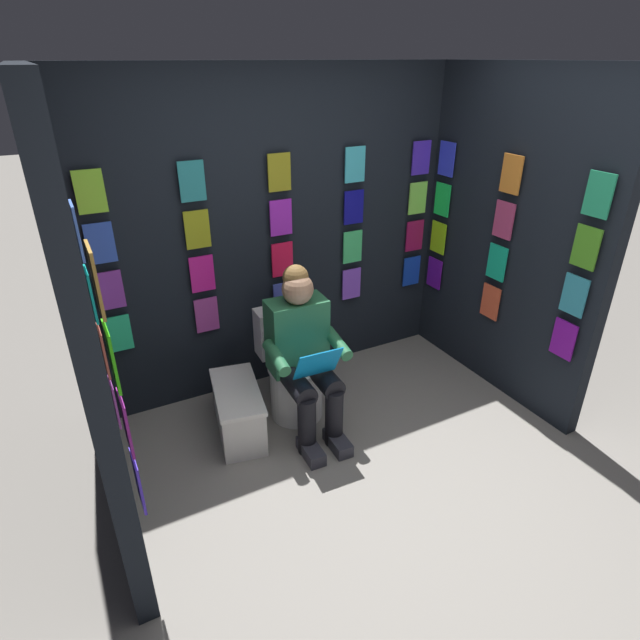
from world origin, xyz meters
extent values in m
plane|color=gray|center=(0.00, 0.00, 0.00)|extent=(30.00, 30.00, 0.00)
cube|color=black|center=(0.00, -1.73, 1.18)|extent=(2.93, 0.10, 2.36)
cube|color=#22D88D|center=(1.23, -1.64, 0.70)|extent=(0.17, 0.01, 0.26)
cube|color=#A53893|center=(0.62, -1.64, 0.70)|extent=(0.17, 0.01, 0.26)
cube|color=#4351C1|center=(0.00, -1.64, 0.70)|extent=(0.17, 0.01, 0.26)
cube|color=#8949E4|center=(-0.62, -1.64, 0.70)|extent=(0.17, 0.01, 0.26)
cube|color=blue|center=(-1.23, -1.64, 0.70)|extent=(0.17, 0.01, 0.26)
cube|color=purple|center=(1.23, -1.64, 1.02)|extent=(0.17, 0.01, 0.26)
cube|color=#D91790|center=(0.62, -1.64, 1.02)|extent=(0.17, 0.01, 0.26)
cube|color=#EE0F3D|center=(0.00, -1.64, 1.02)|extent=(0.17, 0.01, 0.26)
cube|color=#3FD072|center=(-0.62, -1.64, 1.02)|extent=(0.17, 0.01, 0.26)
cube|color=#99144F|center=(-1.23, -1.64, 1.02)|extent=(0.17, 0.01, 0.26)
cube|color=blue|center=(1.23, -1.64, 1.34)|extent=(0.17, 0.01, 0.26)
cube|color=#999E17|center=(0.62, -1.64, 1.34)|extent=(0.17, 0.01, 0.26)
cube|color=purple|center=(0.00, -1.64, 1.34)|extent=(0.17, 0.01, 0.26)
cube|color=#10108E|center=(-0.62, -1.64, 1.34)|extent=(0.17, 0.01, 0.26)
cube|color=#91ED52|center=(-1.23, -1.64, 1.34)|extent=(0.17, 0.01, 0.26)
cube|color=#8CE12E|center=(1.23, -1.64, 1.67)|extent=(0.17, 0.01, 0.26)
cube|color=teal|center=(0.62, -1.64, 1.67)|extent=(0.17, 0.01, 0.26)
cube|color=olive|center=(0.00, -1.64, 1.67)|extent=(0.17, 0.01, 0.26)
cube|color=#40C3D9|center=(-0.62, -1.64, 1.67)|extent=(0.17, 0.01, 0.26)
cube|color=#4A2ACE|center=(-1.23, -1.64, 1.67)|extent=(0.17, 0.01, 0.26)
cube|color=black|center=(-1.46, -0.84, 1.18)|extent=(0.10, 1.68, 2.36)
cube|color=#62129C|center=(-1.38, -1.51, 0.70)|extent=(0.01, 0.17, 0.26)
cube|color=#DE5333|center=(-1.38, -0.84, 0.70)|extent=(0.01, 0.17, 0.26)
cube|color=#7A14A0|center=(-1.38, -0.17, 0.70)|extent=(0.01, 0.17, 0.26)
cube|color=#93E215|center=(-1.38, -1.51, 1.02)|extent=(0.01, 0.17, 0.26)
cube|color=#14B485|center=(-1.38, -0.84, 1.02)|extent=(0.01, 0.17, 0.26)
cube|color=teal|center=(-1.38, -0.17, 1.02)|extent=(0.01, 0.17, 0.26)
cube|color=#17D54F|center=(-1.38, -1.51, 1.34)|extent=(0.01, 0.17, 0.26)
cube|color=#B03968|center=(-1.38, -0.84, 1.34)|extent=(0.01, 0.17, 0.26)
cube|color=#489523|center=(-1.38, -0.17, 1.34)|extent=(0.01, 0.17, 0.26)
cube|color=#303DEA|center=(-1.38, -1.51, 1.67)|extent=(0.01, 0.17, 0.26)
cube|color=orange|center=(-1.38, -0.84, 1.67)|extent=(0.01, 0.17, 0.26)
cube|color=#259D6A|center=(-1.38, -0.17, 1.67)|extent=(0.01, 0.17, 0.26)
cube|color=black|center=(1.46, -0.84, 1.18)|extent=(0.10, 1.68, 2.36)
cube|color=#4D30EE|center=(1.38, -0.17, 0.70)|extent=(0.01, 0.17, 0.26)
cube|color=purple|center=(1.38, -0.84, 0.70)|extent=(0.01, 0.17, 0.26)
cube|color=#2D8D30|center=(1.38, -1.51, 0.70)|extent=(0.01, 0.17, 0.26)
cube|color=#8F1B8B|center=(1.38, -0.17, 1.02)|extent=(0.01, 0.17, 0.26)
cube|color=#BC4C3C|center=(1.38, -0.84, 1.02)|extent=(0.01, 0.17, 0.26)
cube|color=#52C7F0|center=(1.38, -1.51, 1.02)|extent=(0.01, 0.17, 0.26)
cube|color=#32CB0D|center=(1.38, -0.17, 1.34)|extent=(0.01, 0.17, 0.26)
cube|color=#0BA49E|center=(1.38, -0.84, 1.34)|extent=(0.01, 0.17, 0.26)
cube|color=#C74B3E|center=(1.38, -1.51, 1.34)|extent=(0.01, 0.17, 0.26)
cube|color=#B07F31|center=(1.38, -0.17, 1.67)|extent=(0.01, 0.17, 0.26)
cube|color=#4975E0|center=(1.38, -0.84, 1.67)|extent=(0.01, 0.17, 0.26)
cube|color=#B72292|center=(1.38, -1.51, 1.67)|extent=(0.01, 0.17, 0.26)
cylinder|color=white|center=(0.15, -1.12, 0.20)|extent=(0.38, 0.38, 0.40)
cylinder|color=white|center=(0.15, -1.12, 0.41)|extent=(0.41, 0.41, 0.02)
cube|color=white|center=(0.14, -1.38, 0.58)|extent=(0.39, 0.20, 0.36)
cylinder|color=white|center=(0.15, -1.29, 0.58)|extent=(0.39, 0.09, 0.39)
cube|color=#286B42|center=(0.15, -1.09, 0.68)|extent=(0.41, 0.24, 0.52)
sphere|color=tan|center=(0.16, -1.06, 1.04)|extent=(0.21, 0.21, 0.21)
sphere|color=olive|center=(0.15, -1.09, 1.11)|extent=(0.17, 0.17, 0.17)
cylinder|color=black|center=(0.06, -0.88, 0.44)|extent=(0.17, 0.41, 0.15)
cylinder|color=black|center=(0.26, -0.89, 0.44)|extent=(0.17, 0.41, 0.15)
cylinder|color=black|center=(0.07, -0.70, 0.21)|extent=(0.12, 0.12, 0.42)
cylinder|color=black|center=(0.27, -0.71, 0.21)|extent=(0.12, 0.12, 0.42)
cube|color=#33333D|center=(0.07, -0.64, 0.04)|extent=(0.12, 0.26, 0.09)
cube|color=#33333D|center=(0.27, -0.65, 0.04)|extent=(0.12, 0.26, 0.09)
cylinder|color=#286B42|center=(-0.06, -0.90, 0.66)|extent=(0.10, 0.31, 0.13)
cylinder|color=#286B42|center=(0.38, -0.92, 0.66)|extent=(0.10, 0.31, 0.13)
cube|color=#0C82CD|center=(0.17, -0.75, 0.64)|extent=(0.31, 0.14, 0.23)
cube|color=white|center=(0.61, -1.11, 0.17)|extent=(0.39, 0.66, 0.34)
cube|color=white|center=(0.61, -1.11, 0.35)|extent=(0.42, 0.68, 0.03)
camera|label=1|loc=(1.47, 1.73, 2.38)|focal=29.08mm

